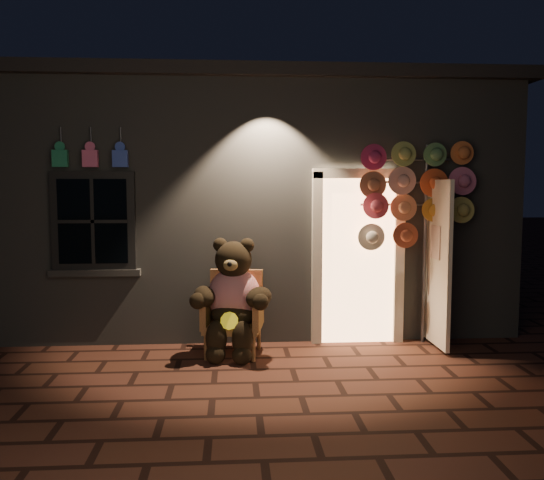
{
  "coord_description": "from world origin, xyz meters",
  "views": [
    {
      "loc": [
        -0.22,
        -5.63,
        1.97
      ],
      "look_at": [
        0.24,
        1.0,
        1.35
      ],
      "focal_mm": 38.0,
      "sensor_mm": 36.0,
      "label": 1
    }
  ],
  "objects": [
    {
      "name": "ground",
      "position": [
        0.0,
        0.0,
        0.0
      ],
      "size": [
        60.0,
        60.0,
        0.0
      ],
      "primitive_type": "plane",
      "color": "#4D281D",
      "rests_on": "ground"
    },
    {
      "name": "hat_rack",
      "position": [
        2.0,
        1.28,
        1.91
      ],
      "size": [
        1.42,
        0.22,
        2.5
      ],
      "color": "#59595E",
      "rests_on": "ground"
    },
    {
      "name": "shop_building",
      "position": [
        0.0,
        3.99,
        1.74
      ],
      "size": [
        7.3,
        5.95,
        3.51
      ],
      "color": "slate",
      "rests_on": "ground"
    },
    {
      "name": "wicker_armchair",
      "position": [
        -0.21,
        1.07,
        0.48
      ],
      "size": [
        0.75,
        0.7,
        0.97
      ],
      "rotation": [
        0.0,
        0.0,
        -0.16
      ],
      "color": "#B26E45",
      "rests_on": "ground"
    },
    {
      "name": "teddy_bear",
      "position": [
        -0.22,
        0.95,
        0.68
      ],
      "size": [
        0.99,
        0.84,
        1.38
      ],
      "rotation": [
        0.0,
        0.0,
        -0.16
      ],
      "color": "red",
      "rests_on": "ground"
    }
  ]
}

